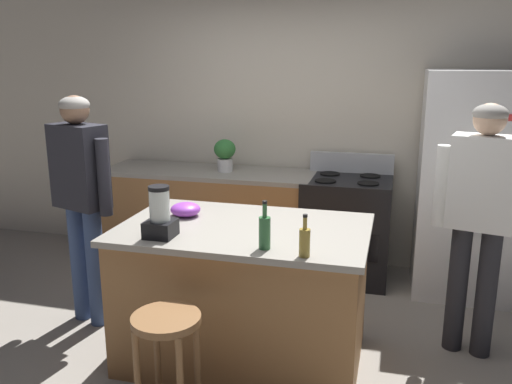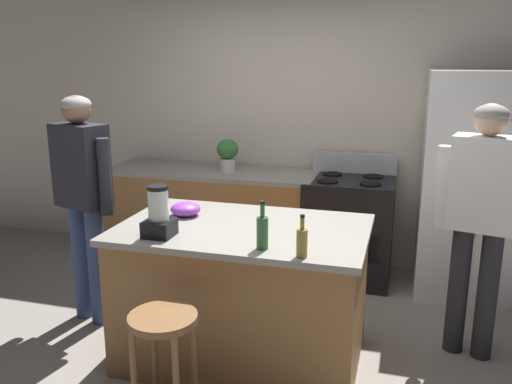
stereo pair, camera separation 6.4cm
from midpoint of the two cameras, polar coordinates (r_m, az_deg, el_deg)
ground_plane at (r=3.76m, az=-0.81°, el=-17.08°), size 14.00×14.00×0.00m
back_wall at (r=5.14m, az=5.45°, el=7.45°), size 8.00×0.10×2.70m
kitchen_island at (r=3.54m, az=-0.83°, el=-10.71°), size 1.56×1.00×0.92m
back_counter_run at (r=5.16m, az=-4.39°, el=-2.65°), size 2.00×0.64×0.92m
refrigerator at (r=4.73m, az=22.99°, el=0.55°), size 0.90×0.73×1.85m
stove_range at (r=4.85m, az=10.21°, el=-3.81°), size 0.76×0.65×1.10m
person_by_island_left at (r=4.05m, az=-17.55°, el=0.35°), size 0.59×0.33×1.70m
person_by_sink_right at (r=3.69m, az=23.35°, el=-1.63°), size 0.59×0.31×1.68m
bar_stool at (r=2.92m, az=-9.16°, el=-15.45°), size 0.36×0.36×0.67m
potted_plant at (r=4.96m, az=-2.68°, el=4.18°), size 0.20×0.20×0.30m
blender_appliance at (r=3.20m, az=-9.77°, el=-2.46°), size 0.17×0.17×0.31m
bottle_olive_oil at (r=2.96m, az=1.30°, el=-4.23°), size 0.07×0.07×0.28m
bottle_vinegar at (r=2.86m, az=5.55°, el=-5.29°), size 0.06×0.06×0.24m
mixing_bowl at (r=3.61m, az=-7.03°, el=-1.81°), size 0.20×0.20×0.09m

